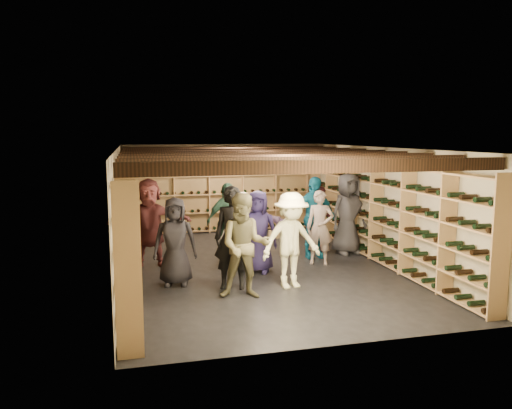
{
  "coord_description": "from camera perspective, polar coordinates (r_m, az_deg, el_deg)",
  "views": [
    {
      "loc": [
        -2.48,
        -9.63,
        2.68
      ],
      "look_at": [
        -0.04,
        0.2,
        1.25
      ],
      "focal_mm": 35.0,
      "sensor_mm": 36.0,
      "label": 1
    }
  ],
  "objects": [
    {
      "name": "crate_stack_left",
      "position": [
        11.47,
        -1.09,
        -4.15
      ],
      "size": [
        0.51,
        0.35,
        0.51
      ],
      "rotation": [
        0.0,
        0.0,
        0.03
      ],
      "color": "tan",
      "rests_on": "ground"
    },
    {
      "name": "person_8",
      "position": [
        11.57,
        7.41,
        -1.63
      ],
      "size": [
        0.78,
        0.64,
        1.49
      ],
      "primitive_type": "imported",
      "rotation": [
        0.0,
        0.0,
        0.11
      ],
      "color": "#44191D",
      "rests_on": "ground"
    },
    {
      "name": "person_7",
      "position": [
        10.38,
        7.31,
        -2.62
      ],
      "size": [
        0.66,
        0.57,
        1.54
      ],
      "primitive_type": "imported",
      "rotation": [
        0.0,
        0.0,
        -0.43
      ],
      "color": "gray",
      "rests_on": "ground"
    },
    {
      "name": "ground",
      "position": [
        10.3,
        0.47,
        -7.03
      ],
      "size": [
        8.0,
        8.0,
        0.0
      ],
      "primitive_type": "plane",
      "color": "black",
      "rests_on": "ground"
    },
    {
      "name": "person_1",
      "position": [
        8.66,
        -2.64,
        -3.8
      ],
      "size": [
        0.75,
        0.59,
        1.8
      ],
      "primitive_type": "imported",
      "rotation": [
        0.0,
        0.0,
        -0.27
      ],
      "color": "black",
      "rests_on": "ground"
    },
    {
      "name": "person_0",
      "position": [
        8.99,
        -9.23,
        -4.2
      ],
      "size": [
        0.83,
        0.6,
        1.58
      ],
      "primitive_type": "imported",
      "rotation": [
        0.0,
        0.0,
        -0.13
      ],
      "color": "black",
      "rests_on": "ground"
    },
    {
      "name": "wine_rack_left",
      "position": [
        9.76,
        -14.3,
        -1.66
      ],
      "size": [
        0.32,
        7.5,
        2.15
      ],
      "color": "tan",
      "rests_on": "ground"
    },
    {
      "name": "crate_stack_right",
      "position": [
        11.48,
        -1.33,
        -4.57
      ],
      "size": [
        0.58,
        0.49,
        0.34
      ],
      "rotation": [
        0.0,
        0.0,
        -0.36
      ],
      "color": "tan",
      "rests_on": "ground"
    },
    {
      "name": "ceiling_joists",
      "position": [
        9.95,
        0.48,
        5.64
      ],
      "size": [
        5.4,
        7.12,
        0.18
      ],
      "color": "black",
      "rests_on": "ground"
    },
    {
      "name": "person_9",
      "position": [
        10.19,
        -1.67,
        -2.83
      ],
      "size": [
        1.08,
        0.76,
        1.51
      ],
      "primitive_type": "imported",
      "rotation": [
        0.0,
        0.0,
        0.22
      ],
      "color": "#A6A499",
      "rests_on": "ground"
    },
    {
      "name": "ceiling",
      "position": [
        9.95,
        0.48,
        6.45
      ],
      "size": [
        5.5,
        8.0,
        0.01
      ],
      "primitive_type": "cube",
      "color": "beige",
      "rests_on": "walls"
    },
    {
      "name": "person_4",
      "position": [
        10.88,
        6.59,
        -1.47
      ],
      "size": [
        1.09,
        0.56,
        1.78
      ],
      "primitive_type": "imported",
      "rotation": [
        0.0,
        0.0,
        0.13
      ],
      "color": "#116183",
      "rests_on": "ground"
    },
    {
      "name": "person_6",
      "position": [
        9.69,
        0.2,
        -3.12
      ],
      "size": [
        0.92,
        0.78,
        1.6
      ],
      "primitive_type": "imported",
      "rotation": [
        0.0,
        0.0,
        -0.41
      ],
      "color": "#261F4F",
      "rests_on": "ground"
    },
    {
      "name": "walls",
      "position": [
        10.05,
        0.47,
        -0.41
      ],
      "size": [
        5.52,
        8.02,
        2.4
      ],
      "color": "tan",
      "rests_on": "ground"
    },
    {
      "name": "person_2",
      "position": [
        8.17,
        -1.29,
        -4.76
      ],
      "size": [
        0.97,
        0.83,
        1.74
      ],
      "primitive_type": "imported",
      "rotation": [
        0.0,
        0.0,
        -0.23
      ],
      "color": "brown",
      "rests_on": "ground"
    },
    {
      "name": "person_12",
      "position": [
        11.35,
        10.46,
        -1.05
      ],
      "size": [
        1.0,
        0.77,
        1.82
      ],
      "primitive_type": "imported",
      "rotation": [
        0.0,
        0.0,
        0.24
      ],
      "color": "#36353A",
      "rests_on": "ground"
    },
    {
      "name": "person_11",
      "position": [
        10.66,
        0.1,
        -2.41
      ],
      "size": [
        1.39,
        0.47,
        1.49
      ],
      "primitive_type": "imported",
      "rotation": [
        0.0,
        0.0,
        0.02
      ],
      "color": "slate",
      "rests_on": "ground"
    },
    {
      "name": "person_3",
      "position": [
        8.73,
        4.02,
        -4.11
      ],
      "size": [
        1.16,
        0.77,
        1.69
      ],
      "primitive_type": "imported",
      "rotation": [
        0.0,
        0.0,
        0.13
      ],
      "color": "#F1EEB6",
      "rests_on": "ground"
    },
    {
      "name": "person_10",
      "position": [
        10.71,
        -3.37,
        -1.92
      ],
      "size": [
        1.05,
        0.74,
        1.66
      ],
      "primitive_type": "imported",
      "rotation": [
        0.0,
        0.0,
        0.39
      ],
      "color": "#254937",
      "rests_on": "ground"
    },
    {
      "name": "wine_rack_back",
      "position": [
        13.78,
        -3.5,
        1.36
      ],
      "size": [
        4.7,
        0.3,
        2.15
      ],
      "color": "tan",
      "rests_on": "ground"
    },
    {
      "name": "crate_loose",
      "position": [
        13.12,
        2.73,
        -3.35
      ],
      "size": [
        0.55,
        0.41,
        0.17
      ],
      "primitive_type": "cube",
      "rotation": [
        0.0,
        0.0,
        0.18
      ],
      "color": "tan",
      "rests_on": "ground"
    },
    {
      "name": "person_5",
      "position": [
        10.29,
        -12.09,
        -2.08
      ],
      "size": [
        1.68,
        0.56,
        1.8
      ],
      "primitive_type": "imported",
      "rotation": [
        0.0,
        0.0,
        -0.02
      ],
      "color": "brown",
      "rests_on": "ground"
    },
    {
      "name": "wine_rack_right",
      "position": [
        10.99,
        13.56,
        -0.56
      ],
      "size": [
        0.32,
        7.5,
        2.15
      ],
      "color": "tan",
      "rests_on": "ground"
    }
  ]
}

